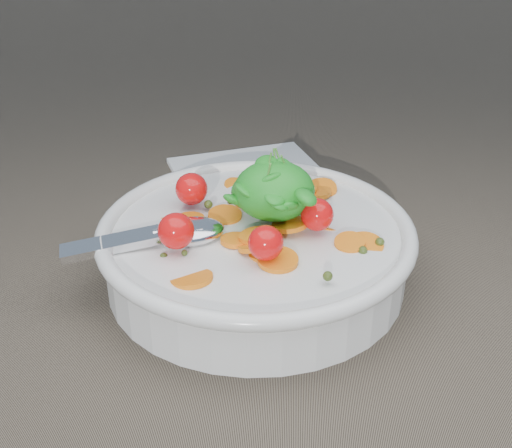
{
  "coord_description": "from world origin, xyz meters",
  "views": [
    {
      "loc": [
        0.05,
        -0.48,
        0.33
      ],
      "look_at": [
        0.03,
        0.0,
        0.06
      ],
      "focal_mm": 45.0,
      "sensor_mm": 36.0,
      "label": 1
    }
  ],
  "objects": [
    {
      "name": "ground",
      "position": [
        0.0,
        0.0,
        0.0
      ],
      "size": [
        6.0,
        6.0,
        0.0
      ],
      "primitive_type": "plane",
      "color": "#685B4A",
      "rests_on": "ground"
    },
    {
      "name": "napkin",
      "position": [
        0.01,
        0.21,
        0.0
      ],
      "size": [
        0.21,
        0.2,
        0.01
      ],
      "primitive_type": "cube",
      "rotation": [
        0.0,
        0.0,
        0.38
      ],
      "color": "white",
      "rests_on": "ground"
    },
    {
      "name": "bowl",
      "position": [
        0.03,
        0.0,
        0.03
      ],
      "size": [
        0.3,
        0.28,
        0.12
      ],
      "color": "silver",
      "rests_on": "ground"
    }
  ]
}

